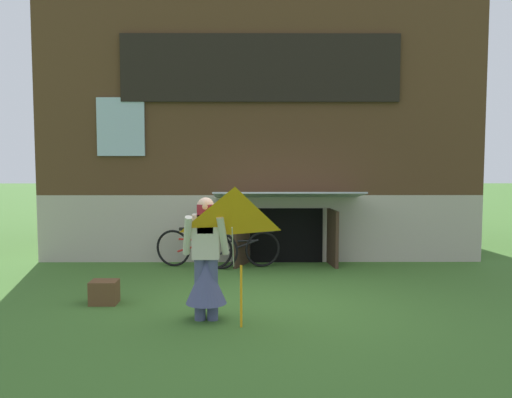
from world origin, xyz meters
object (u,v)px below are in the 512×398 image
bicycle_black (239,249)px  wooden_crate (104,292)px  kite (235,223)px  bicycle_red (196,249)px  person (206,269)px

bicycle_black → wooden_crate: bicycle_black is taller
bicycle_black → kite: bearing=-103.0°
bicycle_red → wooden_crate: size_ratio=4.13×
person → wooden_crate: person is taller
kite → bicycle_black: 3.86m
bicycle_red → wooden_crate: 2.68m
kite → wooden_crate: (-1.89, 1.30, -1.15)m
kite → bicycle_black: bearing=90.8°
kite → wooden_crate: size_ratio=4.37×
person → kite: kite is taller
kite → bicycle_red: bearing=102.5°
kite → bicycle_red: (-0.84, 3.76, -0.95)m
bicycle_red → wooden_crate: bicycle_red is taller
kite → person: bearing=126.6°
bicycle_red → wooden_crate: (-1.05, -2.46, -0.19)m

